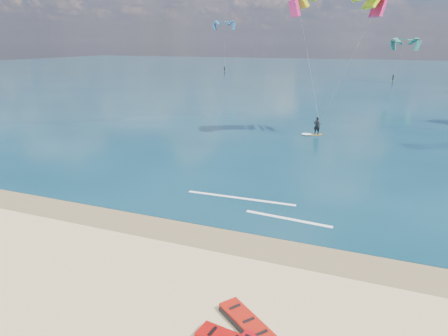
# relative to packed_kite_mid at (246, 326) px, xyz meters

# --- Properties ---
(ground) EXTENTS (320.00, 320.00, 0.00)m
(ground) POSITION_rel_packed_kite_mid_xyz_m (-6.37, 42.31, 0.00)
(ground) COLOR tan
(ground) RESTS_ON ground
(wet_sand_strip) EXTENTS (320.00, 2.40, 0.01)m
(wet_sand_strip) POSITION_rel_packed_kite_mid_xyz_m (-6.37, 5.31, 0.00)
(wet_sand_strip) COLOR olive
(wet_sand_strip) RESTS_ON ground
(sea) EXTENTS (320.00, 200.00, 0.04)m
(sea) POSITION_rel_packed_kite_mid_xyz_m (-6.37, 106.31, 0.02)
(sea) COLOR #0B2E3D
(sea) RESTS_ON ground
(packed_kite_mid) EXTENTS (2.61, 2.30, 0.37)m
(packed_kite_mid) POSITION_rel_packed_kite_mid_xyz_m (0.00, 0.00, 0.00)
(packed_kite_mid) COLOR red
(packed_kite_mid) RESTS_ON ground
(kitesurfer_main) EXTENTS (7.98, 7.10, 14.40)m
(kitesurfer_main) POSITION_rel_packed_kite_mid_xyz_m (-1.59, 26.73, 7.75)
(kitesurfer_main) COLOR yellow
(kitesurfer_main) RESTS_ON sea
(shoreline_foam) EXTENTS (8.94, 2.33, 0.01)m
(shoreline_foam) POSITION_rel_packed_kite_mid_xyz_m (-2.52, 9.67, 0.04)
(shoreline_foam) COLOR white
(shoreline_foam) RESTS_ON ground
(distant_kites) EXTENTS (71.40, 32.44, 14.05)m
(distant_kites) POSITION_rel_packed_kite_mid_xyz_m (-8.49, 88.44, 5.68)
(distant_kites) COLOR #FE3C16
(distant_kites) RESTS_ON ground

